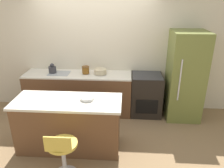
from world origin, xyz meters
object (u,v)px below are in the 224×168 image
Objects in this scene: stool_chair at (63,154)px; mixing_bowl at (100,71)px; refrigerator at (185,76)px; kettle at (52,69)px; oven_range at (146,95)px.

stool_chair is 3.11× the size of mixing_bowl.
kettle is (-2.78, 0.07, 0.07)m from refrigerator.
refrigerator reaches higher than stool_chair.
oven_range is 1.11m from mixing_bowl.
oven_range is 1.11× the size of stool_chair.
kettle reaches higher than stool_chair.
oven_range is at bearing 56.41° from stool_chair.
stool_chair is 3.85× the size of kettle.
oven_range is 4.28× the size of kettle.
refrigerator is at bearing -3.98° from oven_range.
oven_range is 2.09m from kettle.
mixing_bowl is at bearing 0.00° from kettle.
stool_chair is (-1.29, -1.95, -0.04)m from oven_range.
kettle is (-0.72, 1.96, 0.57)m from stool_chair.
kettle is at bearing 180.00° from mixing_bowl.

